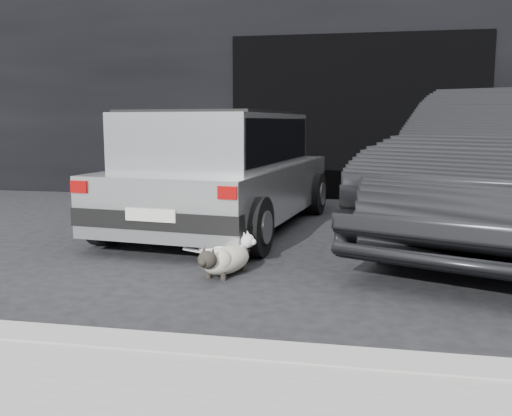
% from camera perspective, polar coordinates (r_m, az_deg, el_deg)
% --- Properties ---
extents(ground, '(80.00, 80.00, 0.00)m').
position_cam_1_polar(ground, '(5.54, -1.62, -4.35)').
color(ground, black).
rests_on(ground, ground).
extents(building_facade, '(34.00, 4.00, 5.00)m').
position_cam_1_polar(building_facade, '(11.34, 10.43, 14.86)').
color(building_facade, black).
rests_on(building_facade, ground).
extents(garage_opening, '(4.00, 0.10, 2.60)m').
position_cam_1_polar(garage_opening, '(9.26, 10.04, 8.85)').
color(garage_opening, black).
rests_on(garage_opening, ground).
extents(curb, '(18.00, 0.25, 0.12)m').
position_cam_1_polar(curb, '(2.92, 6.57, -15.35)').
color(curb, '#969691').
rests_on(curb, ground).
extents(silver_hatchback, '(2.17, 3.86, 1.36)m').
position_cam_1_polar(silver_hatchback, '(6.63, -3.37, 4.28)').
color(silver_hatchback, '#ABAEB0').
rests_on(silver_hatchback, ground).
extents(second_car, '(3.38, 5.10, 1.59)m').
position_cam_1_polar(second_car, '(6.33, 24.23, 3.80)').
color(second_car, black).
rests_on(second_car, ground).
extents(cat_siamese, '(0.43, 0.81, 0.29)m').
position_cam_1_polar(cat_siamese, '(4.66, -3.28, -5.24)').
color(cat_siamese, beige).
rests_on(cat_siamese, ground).
extents(cat_white, '(0.69, 0.34, 0.33)m').
position_cam_1_polar(cat_white, '(4.96, -3.03, -4.01)').
color(cat_white, white).
rests_on(cat_white, ground).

